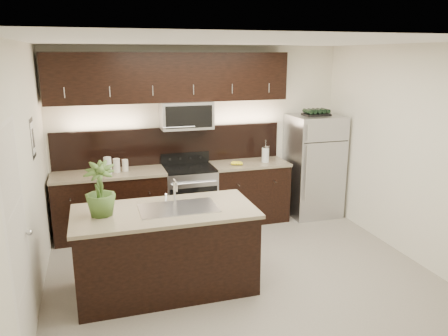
# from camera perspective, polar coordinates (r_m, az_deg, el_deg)

# --- Properties ---
(ground) EXTENTS (4.50, 4.50, 0.00)m
(ground) POSITION_cam_1_polar(r_m,az_deg,el_deg) (5.42, 2.17, -13.64)
(ground) COLOR gray
(ground) RESTS_ON ground
(room_walls) EXTENTS (4.52, 4.02, 2.71)m
(room_walls) POSITION_cam_1_polar(r_m,az_deg,el_deg) (4.79, 1.25, 4.14)
(room_walls) COLOR silver
(room_walls) RESTS_ON ground
(counter_run) EXTENTS (3.51, 0.65, 0.94)m
(counter_run) POSITION_cam_1_polar(r_m,az_deg,el_deg) (6.64, -6.27, -3.89)
(counter_run) COLOR black
(counter_run) RESTS_ON ground
(upper_fixtures) EXTENTS (3.49, 0.40, 1.66)m
(upper_fixtures) POSITION_cam_1_polar(r_m,az_deg,el_deg) (6.47, -6.70, 10.72)
(upper_fixtures) COLOR black
(upper_fixtures) RESTS_ON counter_run
(island) EXTENTS (1.96, 0.96, 0.94)m
(island) POSITION_cam_1_polar(r_m,az_deg,el_deg) (4.96, -7.58, -10.50)
(island) COLOR black
(island) RESTS_ON ground
(sink_faucet) EXTENTS (0.84, 0.50, 0.28)m
(sink_faucet) POSITION_cam_1_polar(r_m,az_deg,el_deg) (4.81, -6.02, -5.03)
(sink_faucet) COLOR silver
(sink_faucet) RESTS_ON island
(refrigerator) EXTENTS (0.79, 0.71, 1.64)m
(refrigerator) POSITION_cam_1_polar(r_m,az_deg,el_deg) (7.22, 11.61, 0.29)
(refrigerator) COLOR #B2B2B7
(refrigerator) RESTS_ON ground
(wine_rack) EXTENTS (0.40, 0.25, 0.10)m
(wine_rack) POSITION_cam_1_polar(r_m,az_deg,el_deg) (7.06, 11.97, 7.11)
(wine_rack) COLOR black
(wine_rack) RESTS_ON refrigerator
(plant) EXTENTS (0.38, 0.38, 0.57)m
(plant) POSITION_cam_1_polar(r_m,az_deg,el_deg) (4.66, -15.91, -2.67)
(plant) COLOR #406026
(plant) RESTS_ON island
(canisters) EXTENTS (0.34, 0.18, 0.24)m
(canisters) POSITION_cam_1_polar(r_m,az_deg,el_deg) (6.37, -14.12, 0.33)
(canisters) COLOR silver
(canisters) RESTS_ON counter_run
(french_press) EXTENTS (0.12, 0.12, 0.34)m
(french_press) POSITION_cam_1_polar(r_m,az_deg,el_deg) (6.82, 5.43, 1.83)
(french_press) COLOR silver
(french_press) RESTS_ON counter_run
(bananas) EXTENTS (0.23, 0.20, 0.06)m
(bananas) POSITION_cam_1_polar(r_m,az_deg,el_deg) (6.64, 1.25, 0.67)
(bananas) COLOR yellow
(bananas) RESTS_ON counter_run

